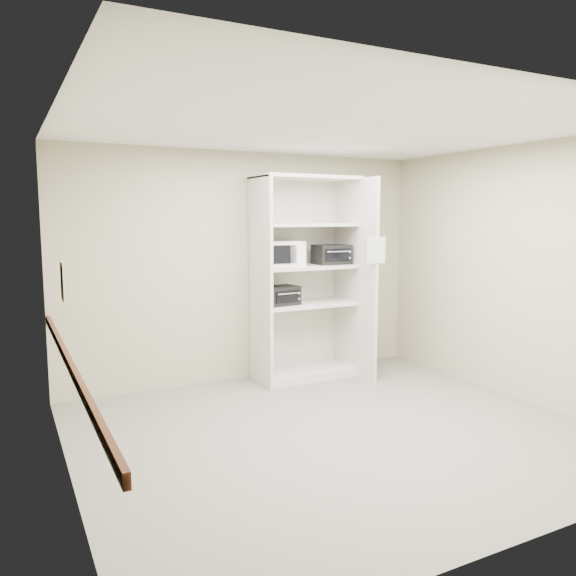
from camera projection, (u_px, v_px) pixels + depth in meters
name	position (u px, v px, depth m)	size (l,w,h in m)	color
floor	(336.00, 432.00, 5.10)	(4.50, 4.00, 0.01)	#6C655C
ceiling	(339.00, 127.00, 4.76)	(4.50, 4.00, 0.01)	white
wall_back	(248.00, 267.00, 6.69)	(4.50, 0.02, 2.70)	#B3AA8D
wall_front	(527.00, 323.00, 3.16)	(4.50, 0.02, 2.70)	#B3AA8D
wall_left	(64.00, 302.00, 3.91)	(0.02, 4.00, 2.70)	#B3AA8D
wall_right	(517.00, 273.00, 5.95)	(0.02, 4.00, 2.70)	#B3AA8D
shelving_unit	(309.00, 285.00, 6.76)	(1.24, 0.92, 2.42)	beige
microwave	(281.00, 253.00, 6.59)	(0.49, 0.37, 0.29)	white
toaster_oven_upper	(331.00, 254.00, 6.82)	(0.41, 0.31, 0.24)	black
toaster_oven_lower	(280.00, 295.00, 6.56)	(0.40, 0.30, 0.22)	black
paper_sign	(376.00, 250.00, 6.39)	(0.23, 0.01, 0.30)	white
chair_rail	(70.00, 365.00, 3.98)	(0.04, 3.98, 0.08)	#371D10
wall_poster	(63.00, 282.00, 4.01)	(0.01, 0.20, 0.29)	white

